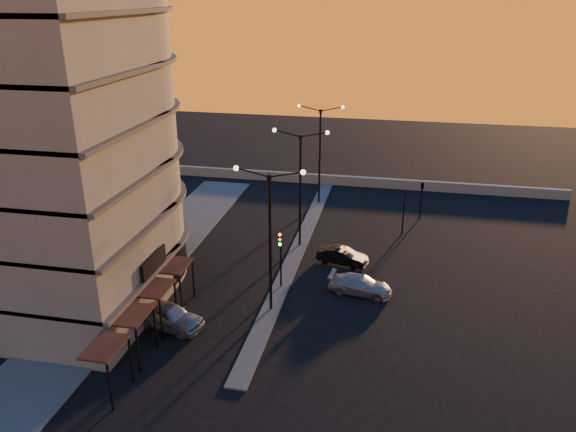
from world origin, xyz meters
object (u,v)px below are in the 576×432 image
at_px(streetlamp_mid, 300,180).
at_px(car_wagon, 360,285).
at_px(car_sedan, 343,256).
at_px(car_hatchback, 168,316).
at_px(traffic_light_main, 280,250).

distance_m(streetlamp_mid, car_wagon, 9.91).
distance_m(car_sedan, car_wagon, 4.51).
relative_size(car_hatchback, car_wagon, 1.07).
bearing_deg(streetlamp_mid, car_sedan, -33.62).
distance_m(traffic_light_main, car_sedan, 6.38).
xyz_separation_m(streetlamp_mid, car_wagon, (5.40, -6.66, -4.98)).
bearing_deg(streetlamp_mid, car_hatchback, -113.23).
distance_m(streetlamp_mid, car_sedan, 6.68).
bearing_deg(traffic_light_main, car_sedan, 51.41).
relative_size(traffic_light_main, car_wagon, 1.00).
xyz_separation_m(car_sedan, car_wagon, (1.68, -4.19, -0.01)).
relative_size(streetlamp_mid, traffic_light_main, 2.24).
bearing_deg(car_hatchback, car_wagon, -45.89).
height_order(traffic_light_main, car_wagon, traffic_light_main).
relative_size(car_sedan, car_wagon, 0.89).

